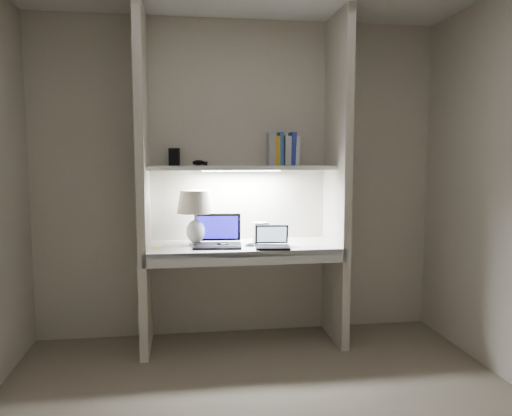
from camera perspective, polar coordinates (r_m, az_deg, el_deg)
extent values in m
cube|color=beige|center=(4.00, -1.98, 3.27)|extent=(3.20, 0.01, 2.50)
cube|color=beige|center=(3.72, -12.78, 2.90)|extent=(0.06, 0.55, 2.50)
cube|color=beige|center=(3.88, 9.25, 3.11)|extent=(0.06, 0.55, 2.50)
cube|color=white|center=(3.79, -1.50, -4.51)|extent=(1.40, 0.55, 0.04)
cube|color=silver|center=(3.54, -1.00, -5.75)|extent=(1.46, 0.03, 0.10)
cube|color=silver|center=(3.82, -1.69, 4.63)|extent=(1.40, 0.36, 0.03)
cube|color=white|center=(3.82, -1.69, 4.31)|extent=(0.60, 0.04, 0.02)
cylinder|color=white|center=(3.80, -6.89, -4.06)|extent=(0.10, 0.10, 0.02)
ellipsoid|color=white|center=(3.79, -6.91, -2.66)|extent=(0.14, 0.14, 0.18)
cylinder|color=white|center=(3.77, -6.93, -1.11)|extent=(0.02, 0.02, 0.08)
sphere|color=#FFD899|center=(3.76, -6.95, 0.03)|extent=(0.04, 0.04, 0.04)
cube|color=black|center=(3.70, -4.42, -4.33)|extent=(0.37, 0.27, 0.02)
cube|color=black|center=(3.70, -4.42, -4.19)|extent=(0.31, 0.19, 0.00)
cube|color=black|center=(3.82, -4.39, -2.21)|extent=(0.35, 0.09, 0.22)
cube|color=#2118D3|center=(3.82, -4.39, -2.23)|extent=(0.31, 0.07, 0.18)
cube|color=black|center=(3.63, 1.90, -4.51)|extent=(0.26, 0.20, 0.02)
cube|color=black|center=(3.63, 1.90, -4.37)|extent=(0.22, 0.14, 0.00)
cube|color=black|center=(3.72, 1.81, -3.02)|extent=(0.25, 0.08, 0.14)
cube|color=#A8BECF|center=(3.71, 1.81, -3.03)|extent=(0.22, 0.06, 0.12)
cube|color=silver|center=(3.87, 0.56, -2.81)|extent=(0.12, 0.09, 0.16)
ellipsoid|color=black|center=(3.69, -3.85, -4.21)|extent=(0.11, 0.08, 0.04)
torus|color=black|center=(3.76, -0.37, -4.20)|extent=(0.09, 0.09, 0.01)
cube|color=yellow|center=(3.76, -11.25, -4.38)|extent=(0.07, 0.07, 0.00)
cube|color=silver|center=(4.01, 4.55, 6.54)|extent=(0.04, 0.17, 0.23)
cube|color=#26329A|center=(4.00, 4.09, 6.75)|extent=(0.05, 0.17, 0.26)
cube|color=beige|center=(3.99, 3.49, 6.55)|extent=(0.05, 0.17, 0.23)
cube|color=#2968B5|center=(3.98, 2.76, 6.76)|extent=(0.03, 0.17, 0.26)
cube|color=gold|center=(3.98, 2.28, 6.56)|extent=(0.04, 0.17, 0.23)
cube|color=#A6A6AB|center=(3.97, 1.68, 6.77)|extent=(0.05, 0.17, 0.26)
cube|color=black|center=(3.91, -9.33, 5.79)|extent=(0.09, 0.07, 0.13)
ellipsoid|color=black|center=(3.88, -6.58, 5.17)|extent=(0.12, 0.10, 0.04)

